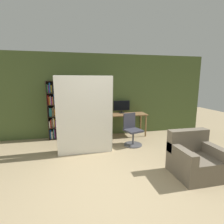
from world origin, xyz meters
The scene contains 9 objects.
ground_plane centered at (0.00, 0.00, 0.00)m, with size 16.00×16.00×0.00m, color #9E8966.
wall_back centered at (0.00, 3.29, 1.35)m, with size 8.00×0.06×2.70m.
desk centered at (1.02, 2.97, 0.65)m, with size 1.45×0.57×0.75m.
monitor centered at (0.96, 3.15, 0.99)m, with size 0.57×0.18×0.43m.
office_chair centered at (0.99, 2.11, 0.37)m, with size 0.55×0.55×0.91m.
bookshelf centered at (-1.14, 3.15, 0.92)m, with size 0.75×0.26×1.84m.
mattress_near centered at (-0.36, 1.77, 0.98)m, with size 1.37×0.28×1.96m.
mattress_far centered at (-0.36, 1.99, 0.98)m, with size 1.37×0.24×1.96m.
armchair centered at (1.67, 0.30, 0.32)m, with size 0.85×0.80×0.85m.
Camera 1 is at (-0.62, -2.50, 1.85)m, focal length 28.00 mm.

